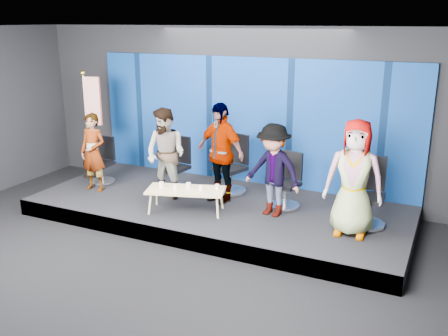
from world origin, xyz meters
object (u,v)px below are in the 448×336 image
Objects in this scene: mug_b at (175,187)px; mug_e at (217,187)px; panelist_d at (273,170)px; panelist_e at (354,178)px; mug_a at (161,185)px; mug_c at (188,185)px; panelist_c at (220,152)px; flag_stand at (91,122)px; chair_d at (287,189)px; chair_a at (103,168)px; chair_c at (232,174)px; chair_e at (367,203)px; chair_b at (176,173)px; coffee_table at (186,191)px; panelist_b at (166,154)px; panelist_a at (93,152)px; mug_d at (201,188)px.

mug_e is at bearing 25.99° from mug_b.
panelist_d is 19.10× the size of mug_b.
panelist_e is 3.37m from mug_a.
panelist_e is 18.48× the size of mug_c.
panelist_c is at bearing 63.64° from mug_b.
panelist_e is 0.81× the size of flag_stand.
chair_d is 9.78× the size of mug_a.
chair_a is 0.83× the size of chair_c.
panelist_e is at bearing -111.99° from chair_e.
chair_c is 13.52× the size of mug_b.
chair_b is 2.32m from panelist_d.
panelist_d is at bearing 17.06° from mug_e.
panelist_d is 15.84× the size of mug_a.
coffee_table is at bearing -85.72° from chair_c.
mug_a reaches higher than mug_e.
chair_b is 3.82m from chair_e.
panelist_d is 1.04m from mug_e.
flag_stand reaches higher than chair_d.
panelist_b is 1.72× the size of chair_d.
panelist_e reaches higher than chair_a.
panelist_a is 18.22× the size of mug_b.
chair_b reaches higher than mug_a.
mug_c reaches higher than mug_b.
mug_e is 0.04× the size of flag_stand.
chair_c is at bearing 88.55° from mug_d.
mug_a reaches higher than mug_c.
flag_stand is (-2.81, 0.93, 0.83)m from coffee_table.
chair_d is 2.03m from mug_b.
chair_a is at bearing 164.84° from mug_c.
panelist_b is at bearing 113.49° from mug_a.
chair_a is at bearing 170.37° from mug_e.
panelist_e is (5.29, -0.44, 0.62)m from chair_a.
chair_d reaches higher than mug_b.
chair_b is 1.22m from mug_c.
mug_e is at bearing -9.83° from chair_a.
chair_a is 5.34m from panelist_e.
panelist_c reaches higher than panelist_a.
chair_e is (2.73, -0.55, -0.00)m from chair_c.
chair_e is 0.62× the size of panelist_e.
chair_a is at bearing 109.63° from panelist_a.
chair_a is at bearing -150.45° from chair_c.
chair_a is 3.90m from panelist_d.
chair_d is at bearing 3.89° from chair_a.
mug_c is at bearing 20.19° from mug_a.
chair_c is 13.23× the size of mug_d.
flag_stand is at bearing -164.86° from panelist_c.
mug_c is at bearing -5.05° from panelist_a.
mug_e is (0.22, -0.58, -0.47)m from panelist_c.
mug_b is 0.46m from mug_d.
chair_e is (5.28, 0.51, -0.40)m from panelist_a.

